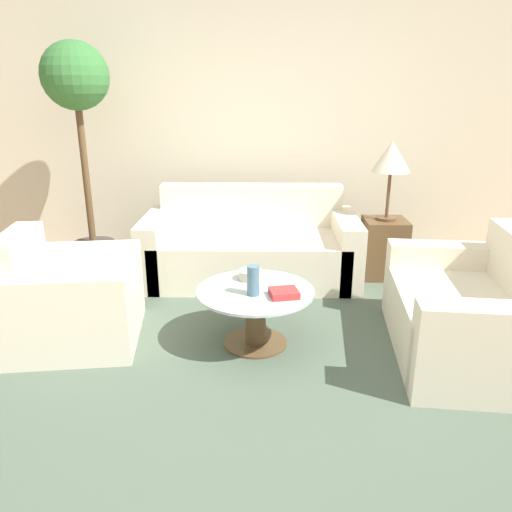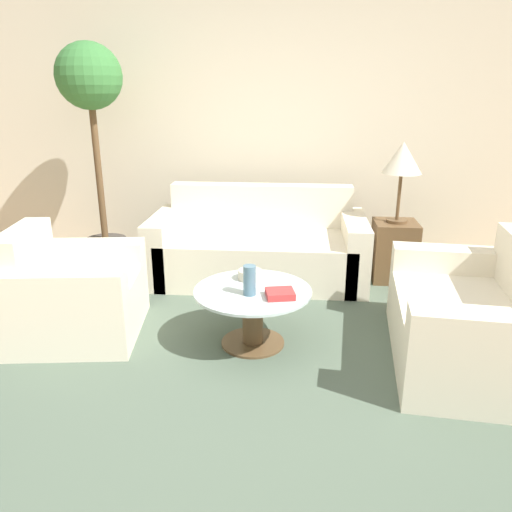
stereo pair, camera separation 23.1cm
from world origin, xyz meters
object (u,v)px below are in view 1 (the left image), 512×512
object	(u,v)px
sofa_main	(251,248)
coffee_table	(255,309)
loveseat	(477,316)
book_stack	(284,293)
table_lamp	(391,159)
armchair	(66,303)
vase	(253,280)
potted_plant	(79,117)
bowl	(251,275)

from	to	relation	value
sofa_main	coffee_table	world-z (taller)	sofa_main
loveseat	coffee_table	size ratio (longest dim) A/B	1.76
coffee_table	book_stack	xyz separation A→B (m)	(0.18, -0.11, 0.16)
table_lamp	armchair	bearing A→B (deg)	-152.63
armchair	book_stack	size ratio (longest dim) A/B	4.62
vase	book_stack	distance (m)	0.21
armchair	table_lamp	world-z (taller)	table_lamp
potted_plant	vase	world-z (taller)	potted_plant
coffee_table	vase	bearing A→B (deg)	-98.76
coffee_table	table_lamp	xyz separation A→B (m)	(1.15, 1.32, 0.82)
coffee_table	potted_plant	size ratio (longest dim) A/B	0.38
armchair	book_stack	distance (m)	1.49
vase	sofa_main	bearing A→B (deg)	92.18
table_lamp	vase	xyz separation A→B (m)	(-1.16, -1.40, -0.58)
bowl	potted_plant	bearing A→B (deg)	141.86
sofa_main	potted_plant	size ratio (longest dim) A/B	0.93
table_lamp	book_stack	xyz separation A→B (m)	(-0.96, -1.42, -0.66)
potted_plant	bowl	bearing A→B (deg)	-38.14
coffee_table	vase	distance (m)	0.25
sofa_main	potted_plant	world-z (taller)	potted_plant
coffee_table	sofa_main	bearing A→B (deg)	92.86
loveseat	table_lamp	size ratio (longest dim) A/B	1.98
armchair	vase	world-z (taller)	armchair
sofa_main	table_lamp	xyz separation A→B (m)	(1.21, 0.01, 0.81)
table_lamp	potted_plant	world-z (taller)	potted_plant
sofa_main	bowl	world-z (taller)	sofa_main
coffee_table	bowl	size ratio (longest dim) A/B	4.75
coffee_table	book_stack	size ratio (longest dim) A/B	3.83
vase	bowl	size ratio (longest dim) A/B	1.19
loveseat	coffee_table	world-z (taller)	loveseat
table_lamp	bowl	distance (m)	1.76
potted_plant	bowl	xyz separation A→B (m)	(1.49, -1.17, -0.99)
armchair	coffee_table	size ratio (longest dim) A/B	1.20
coffee_table	potted_plant	distance (m)	2.35
armchair	potted_plant	world-z (taller)	potted_plant
vase	bowl	world-z (taller)	vase
armchair	coffee_table	world-z (taller)	armchair
table_lamp	potted_plant	xyz separation A→B (m)	(-2.68, 0.04, 0.34)
bowl	loveseat	bearing A→B (deg)	-11.28
sofa_main	table_lamp	distance (m)	1.46
table_lamp	vase	world-z (taller)	table_lamp
armchair	coffee_table	distance (m)	1.29
loveseat	vase	world-z (taller)	loveseat
vase	book_stack	size ratio (longest dim) A/B	0.96
loveseat	table_lamp	distance (m)	1.66
armchair	book_stack	xyz separation A→B (m)	(1.48, -0.16, 0.15)
sofa_main	table_lamp	size ratio (longest dim) A/B	2.73
loveseat	vase	bearing A→B (deg)	-85.28
sofa_main	armchair	distance (m)	1.75
potted_plant	bowl	world-z (taller)	potted_plant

